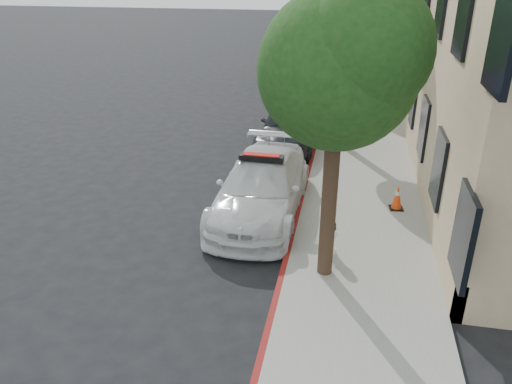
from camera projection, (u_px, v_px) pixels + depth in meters
The scene contains 10 objects.
ground at pixel (214, 220), 12.58m from camera, with size 120.00×120.00×0.00m, color black.
sidewalk at pixel (361, 116), 20.83m from camera, with size 3.20×50.00×0.15m, color gray.
curb_strip at pixel (324, 114), 21.10m from camera, with size 0.12×50.00×0.15m, color maroon.
tree_near at pixel (340, 69), 8.48m from camera, with size 2.92×2.82×5.62m.
tree_mid at pixel (350, 24), 15.66m from camera, with size 2.77×2.64×5.43m.
police_car at pixel (261, 187), 12.64m from camera, with size 2.13×5.10×1.62m.
parked_car_mid at pixel (292, 124), 17.29m from camera, with size 1.93×4.80×1.63m, color black.
parked_car_far at pixel (302, 69), 26.07m from camera, with size 1.73×4.96×1.63m, color #161D37.
fire_hydrant at pixel (330, 237), 10.74m from camera, with size 0.33×0.30×0.78m.
traffic_cone at pixel (397, 197), 12.70m from camera, with size 0.37×0.37×0.64m.
Camera 1 is at (3.17, -10.71, 5.93)m, focal length 35.00 mm.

